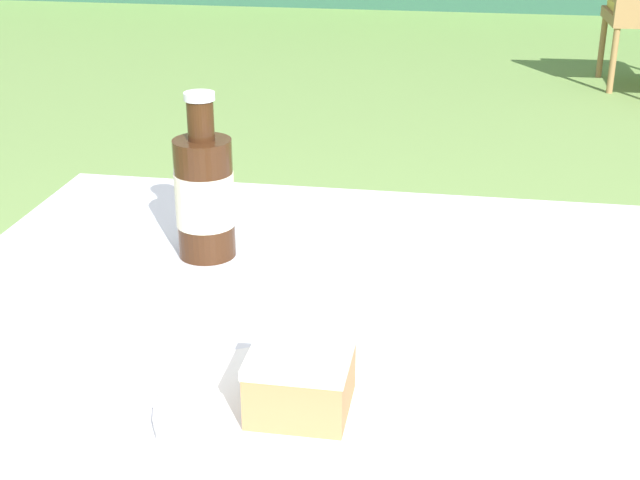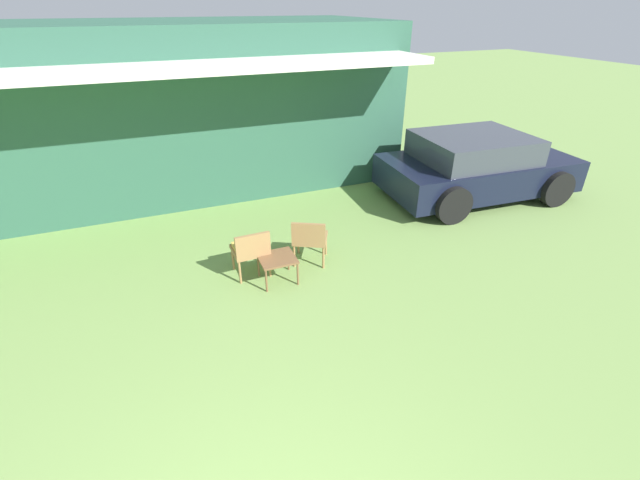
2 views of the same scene
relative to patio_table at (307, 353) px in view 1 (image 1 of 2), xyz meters
The scene contains 4 objects.
patio_table is the anchor object (origin of this frame).
cake_on_plate 0.24m from the patio_table, 84.30° to the right, with size 0.23×0.23×0.07m.
cola_bottle_near 0.26m from the patio_table, 139.94° to the left, with size 0.08×0.08×0.23m.
fork 0.23m from the patio_table, 98.97° to the right, with size 0.19×0.03×0.01m.
Camera 1 is at (0.18, -0.95, 1.23)m, focal length 50.00 mm.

